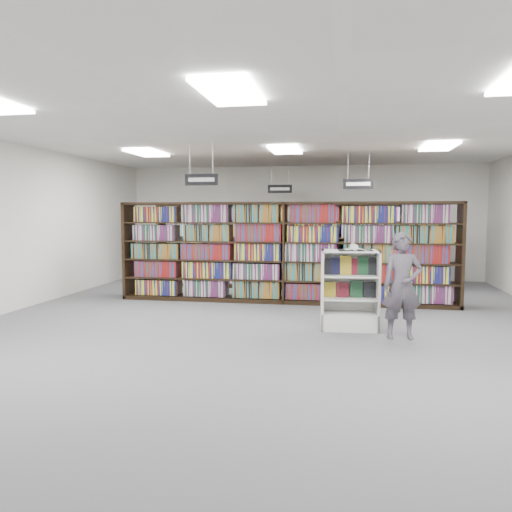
% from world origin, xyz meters
% --- Properties ---
extents(floor, '(12.00, 12.00, 0.00)m').
position_xyz_m(floor, '(0.00, 0.00, 0.00)').
color(floor, '#525257').
rests_on(floor, ground).
extents(ceiling, '(10.00, 12.00, 0.10)m').
position_xyz_m(ceiling, '(0.00, 0.00, 3.20)').
color(ceiling, silver).
rests_on(ceiling, wall_back).
extents(wall_back, '(10.00, 0.10, 3.20)m').
position_xyz_m(wall_back, '(0.00, 6.00, 1.60)').
color(wall_back, silver).
rests_on(wall_back, ground).
extents(wall_front, '(10.00, 0.10, 3.20)m').
position_xyz_m(wall_front, '(0.00, -6.00, 1.60)').
color(wall_front, silver).
rests_on(wall_front, ground).
extents(wall_left, '(0.10, 12.00, 3.20)m').
position_xyz_m(wall_left, '(-5.00, 0.00, 1.60)').
color(wall_left, silver).
rests_on(wall_left, ground).
extents(bookshelf_row_near, '(7.00, 0.60, 2.10)m').
position_xyz_m(bookshelf_row_near, '(0.00, 2.00, 1.05)').
color(bookshelf_row_near, black).
rests_on(bookshelf_row_near, floor).
extents(bookshelf_row_mid, '(7.00, 0.60, 2.10)m').
position_xyz_m(bookshelf_row_mid, '(0.00, 4.00, 1.05)').
color(bookshelf_row_mid, black).
rests_on(bookshelf_row_mid, floor).
extents(bookshelf_row_far, '(7.00, 0.60, 2.10)m').
position_xyz_m(bookshelf_row_far, '(0.00, 5.70, 1.05)').
color(bookshelf_row_far, black).
rests_on(bookshelf_row_far, floor).
extents(aisle_sign_left, '(0.65, 0.02, 0.80)m').
position_xyz_m(aisle_sign_left, '(-1.50, 1.00, 2.53)').
color(aisle_sign_left, '#B2B2B7').
rests_on(aisle_sign_left, ceiling).
extents(aisle_sign_right, '(0.65, 0.02, 0.80)m').
position_xyz_m(aisle_sign_right, '(1.50, 3.00, 2.53)').
color(aisle_sign_right, '#B2B2B7').
rests_on(aisle_sign_right, ceiling).
extents(aisle_sign_center, '(0.65, 0.02, 0.80)m').
position_xyz_m(aisle_sign_center, '(-0.50, 5.00, 2.53)').
color(aisle_sign_center, '#B2B2B7').
rests_on(aisle_sign_center, ceiling).
extents(troffer_front_center, '(0.60, 1.20, 0.04)m').
position_xyz_m(troffer_front_center, '(0.00, -3.00, 3.16)').
color(troffer_front_center, white).
rests_on(troffer_front_center, ceiling).
extents(troffer_back_left, '(0.60, 1.20, 0.04)m').
position_xyz_m(troffer_back_left, '(-3.00, 2.00, 3.16)').
color(troffer_back_left, white).
rests_on(troffer_back_left, ceiling).
extents(troffer_back_center, '(0.60, 1.20, 0.04)m').
position_xyz_m(troffer_back_center, '(0.00, 2.00, 3.16)').
color(troffer_back_center, white).
rests_on(troffer_back_center, ceiling).
extents(troffer_back_right, '(0.60, 1.20, 0.04)m').
position_xyz_m(troffer_back_right, '(3.00, 2.00, 3.16)').
color(troffer_back_right, white).
rests_on(troffer_back_right, ceiling).
extents(endcap_display, '(0.94, 0.51, 1.29)m').
position_xyz_m(endcap_display, '(1.32, -0.23, 0.45)').
color(endcap_display, silver).
rests_on(endcap_display, floor).
extents(open_book, '(0.56, 0.36, 0.12)m').
position_xyz_m(open_book, '(1.38, -0.33, 1.32)').
color(open_book, black).
rests_on(open_book, endcap_display).
extents(shopper, '(0.61, 0.43, 1.59)m').
position_xyz_m(shopper, '(2.08, -0.70, 0.79)').
color(shopper, '#504A55').
rests_on(shopper, floor).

